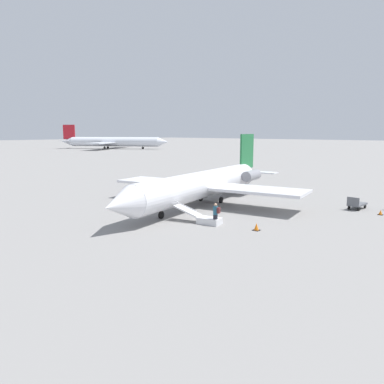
{
  "coord_description": "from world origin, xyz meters",
  "views": [
    {
      "loc": [
        27.43,
        23.08,
        7.12
      ],
      "look_at": [
        2.86,
        1.36,
        1.82
      ],
      "focal_mm": 35.0,
      "sensor_mm": 36.0,
      "label": 1
    }
  ],
  "objects_px": {
    "boarding_stairs": "(205,219)",
    "airplane_main": "(205,184)",
    "airplane_far_right": "(113,142)",
    "luggage_cart": "(357,204)",
    "passenger": "(216,213)"
  },
  "relations": [
    {
      "from": "airplane_far_right",
      "to": "luggage_cart",
      "type": "xyz_separation_m",
      "value": [
        60.13,
        117.86,
        -2.52
      ]
    },
    {
      "from": "boarding_stairs",
      "to": "passenger",
      "type": "relative_size",
      "value": 2.37
    },
    {
      "from": "airplane_main",
      "to": "boarding_stairs",
      "type": "height_order",
      "value": "airplane_main"
    },
    {
      "from": "airplane_main",
      "to": "luggage_cart",
      "type": "distance_m",
      "value": 14.3
    },
    {
      "from": "airplane_far_right",
      "to": "passenger",
      "type": "bearing_deg",
      "value": -64.53
    },
    {
      "from": "boarding_stairs",
      "to": "luggage_cart",
      "type": "xyz_separation_m",
      "value": [
        -13.56,
        7.11,
        0.09
      ]
    },
    {
      "from": "passenger",
      "to": "luggage_cart",
      "type": "distance_m",
      "value": 14.84
    },
    {
      "from": "passenger",
      "to": "luggage_cart",
      "type": "xyz_separation_m",
      "value": [
        -13.55,
        6.03,
        -0.54
      ]
    },
    {
      "from": "airplane_far_right",
      "to": "passenger",
      "type": "height_order",
      "value": "airplane_far_right"
    },
    {
      "from": "airplane_far_right",
      "to": "luggage_cart",
      "type": "bearing_deg",
      "value": -58.18
    },
    {
      "from": "airplane_far_right",
      "to": "boarding_stairs",
      "type": "height_order",
      "value": "airplane_far_right"
    },
    {
      "from": "airplane_main",
      "to": "airplane_far_right",
      "type": "bearing_deg",
      "value": -132.97
    },
    {
      "from": "boarding_stairs",
      "to": "passenger",
      "type": "bearing_deg",
      "value": 170.44
    },
    {
      "from": "airplane_main",
      "to": "airplane_far_right",
      "type": "xyz_separation_m",
      "value": [
        -67.49,
        -105.71,
        0.93
      ]
    },
    {
      "from": "boarding_stairs",
      "to": "airplane_main",
      "type": "bearing_deg",
      "value": -61.29
    }
  ]
}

